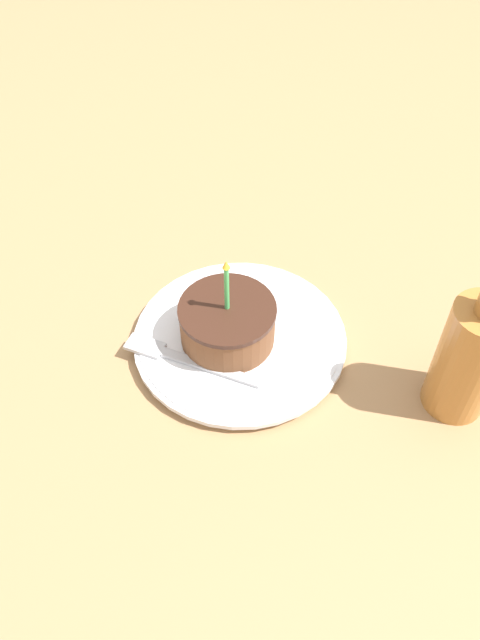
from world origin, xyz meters
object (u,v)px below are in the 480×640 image
at_px(plate, 240,339).
at_px(cake_slice, 227,323).
at_px(fork, 182,358).
at_px(bottle, 471,352).

bearing_deg(plate, cake_slice, -145.85).
height_order(fork, bottle, bottle).
relative_size(cake_slice, bottle, 0.62).
bearing_deg(cake_slice, fork, -132.92).
xyz_separation_m(fork, bottle, (0.31, 0.04, 0.06)).
distance_m(plate, bottle, 0.26).
bearing_deg(fork, bottle, 7.56).
bearing_deg(plate, fork, -135.48).
xyz_separation_m(plate, bottle, (0.25, -0.01, 0.07)).
xyz_separation_m(plate, cake_slice, (-0.01, -0.01, 0.03)).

